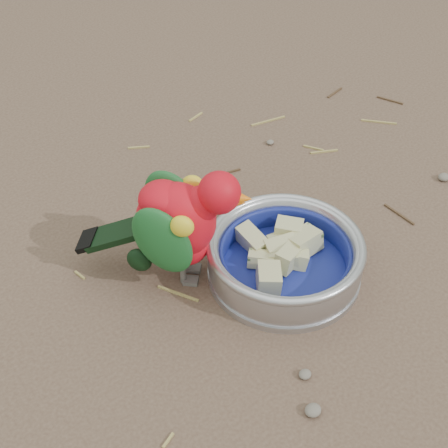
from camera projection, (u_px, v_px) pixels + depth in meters
ground at (299, 278)px, 0.94m from camera, size 60.00×60.00×0.00m
food_bowl at (284, 271)px, 0.94m from camera, size 0.21×0.21×0.02m
bowl_wall at (285, 255)px, 0.92m from camera, size 0.21×0.21×0.04m
fruit_wedges at (285, 259)px, 0.92m from camera, size 0.13×0.13×0.03m
lory_parrot at (179, 229)px, 0.89m from camera, size 0.22×0.22×0.17m
ground_debris at (265, 282)px, 0.93m from camera, size 0.90×0.80×0.01m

